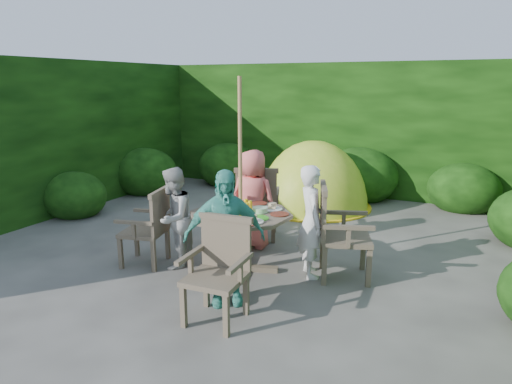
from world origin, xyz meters
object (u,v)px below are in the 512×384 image
at_px(garden_chair_front, 219,268).
at_px(child_front, 224,237).
at_px(patio_table, 241,222).
at_px(dome_tent, 312,206).
at_px(child_back, 253,199).
at_px(child_left, 174,218).
at_px(parasol_pole, 240,178).
at_px(garden_chair_left, 150,226).
at_px(garden_chair_right, 338,231).
at_px(garden_chair_back, 257,202).
at_px(child_right, 311,221).

relative_size(garden_chair_front, child_front, 0.68).
relative_size(patio_table, dome_tent, 0.64).
relative_size(garden_chair_front, child_back, 0.70).
bearing_deg(dome_tent, child_left, -93.72).
distance_m(parasol_pole, child_front, 0.91).
height_order(parasol_pole, garden_chair_left, parasol_pole).
relative_size(patio_table, child_front, 1.10).
height_order(child_left, child_front, child_front).
relative_size(garden_chair_right, garden_chair_back, 1.02).
bearing_deg(child_left, child_front, 47.80).
distance_m(parasol_pole, garden_chair_back, 1.23).
height_order(garden_chair_right, garden_chair_back, garden_chair_right).
bearing_deg(child_right, dome_tent, -13.72).
relative_size(patio_table, parasol_pole, 0.67).
height_order(child_right, dome_tent, child_right).
xyz_separation_m(garden_chair_front, child_left, (-1.09, 0.83, 0.11)).
bearing_deg(dome_tent, garden_chair_front, -76.33).
relative_size(child_right, child_back, 0.97).
xyz_separation_m(patio_table, child_left, (-0.77, -0.23, 0.01)).
bearing_deg(garden_chair_right, parasol_pole, 85.78).
bearing_deg(garden_chair_right, child_right, 84.89).
bearing_deg(garden_chair_front, garden_chair_left, 148.58).
height_order(patio_table, child_front, child_front).
distance_m(garden_chair_front, child_right, 1.36).
bearing_deg(child_right, patio_table, 74.07).
bearing_deg(parasol_pole, patio_table, 29.12).
height_order(garden_chair_back, dome_tent, dome_tent).
relative_size(garden_chair_back, child_left, 0.84).
xyz_separation_m(garden_chair_right, dome_tent, (-1.22, 2.72, -0.54)).
relative_size(child_right, dome_tent, 0.54).
relative_size(child_left, child_back, 0.91).
relative_size(garden_chair_front, dome_tent, 0.39).
xyz_separation_m(parasol_pole, garden_chair_right, (1.05, 0.30, -0.56)).
height_order(child_front, dome_tent, child_front).
bearing_deg(parasol_pole, child_back, 106.32).
bearing_deg(garden_chair_left, child_front, 56.54).
xyz_separation_m(garden_chair_back, dome_tent, (0.13, 1.97, -0.53)).
bearing_deg(child_back, garden_chair_left, 51.36).
xyz_separation_m(child_left, child_front, (0.99, -0.54, 0.08)).
bearing_deg(child_back, child_right, 150.24).
distance_m(parasol_pole, dome_tent, 3.22).
bearing_deg(child_left, garden_chair_front, 39.42).
distance_m(parasol_pole, child_right, 0.93).
relative_size(garden_chair_right, child_left, 0.85).
height_order(child_back, child_front, child_front).
relative_size(parasol_pole, child_front, 1.63).
height_order(garden_chair_left, child_left, child_left).
distance_m(patio_table, parasol_pole, 0.52).
distance_m(garden_chair_left, child_back, 1.37).
height_order(parasol_pole, child_front, parasol_pole).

